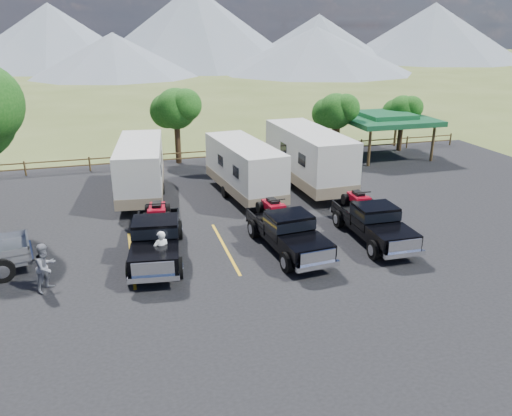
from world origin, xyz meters
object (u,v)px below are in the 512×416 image
object	(u,v)px
rig_left	(156,236)
trailer_center	(244,169)
rig_right	(372,220)
person_b	(46,267)
rig_center	(287,229)
person_a	(162,252)
trailer_right	(308,158)
pavilion	(385,119)
trailer_left	(141,169)

from	to	relation	value
rig_left	trailer_center	size ratio (longest dim) A/B	0.69
rig_right	person_b	distance (m)	13.71
rig_left	rig_center	distance (m)	5.51
rig_right	trailer_center	bearing A→B (deg)	119.95
person_a	trailer_right	bearing A→B (deg)	-148.41
trailer_center	person_b	size ratio (longest dim) A/B	4.89
rig_center	trailer_right	bearing A→B (deg)	57.50
rig_right	trailer_center	world-z (taller)	trailer_center
pavilion	trailer_center	distance (m)	14.07
person_a	trailer_center	bearing A→B (deg)	-134.81
rig_right	person_a	xyz separation A→B (m)	(-9.48, -0.75, -0.03)
pavilion	trailer_center	world-z (taller)	pavilion
trailer_right	person_b	bearing A→B (deg)	-149.05
rig_left	person_b	distance (m)	4.46
trailer_right	person_a	distance (m)	12.98
trailer_left	rig_left	bearing A→B (deg)	-83.07
trailer_center	trailer_right	size ratio (longest dim) A/B	0.90
rig_left	trailer_left	distance (m)	8.15
pavilion	trailer_right	distance (m)	10.24
trailer_center	person_b	xyz separation A→B (m)	(-9.64, -8.30, -0.70)
pavilion	rig_center	size ratio (longest dim) A/B	1.05
trailer_left	trailer_right	world-z (taller)	trailer_right
trailer_right	rig_left	bearing A→B (deg)	-145.01
trailer_center	trailer_right	xyz separation A→B (m)	(4.09, 0.64, 0.20)
trailer_center	pavilion	bearing A→B (deg)	21.34
rig_right	trailer_left	size ratio (longest dim) A/B	0.63
trailer_center	rig_right	bearing A→B (deg)	-67.60
rig_right	trailer_center	distance (m)	8.43
rig_right	trailer_left	bearing A→B (deg)	138.47
trailer_left	trailer_center	distance (m)	5.76
rig_center	person_b	size ratio (longest dim) A/B	3.23
pavilion	trailer_right	size ratio (longest dim) A/B	0.62
trailer_left	person_b	size ratio (longest dim) A/B	4.97
pavilion	rig_right	xyz separation A→B (m)	(-8.38, -13.88, -1.84)
rig_center	trailer_right	distance (m)	9.05
trailer_left	person_a	size ratio (longest dim) A/B	5.13
trailer_left	trailer_center	xyz separation A→B (m)	(5.56, -1.51, -0.03)
rig_left	rig_center	bearing A→B (deg)	-0.12
trailer_left	trailer_center	bearing A→B (deg)	-8.64
person_b	trailer_right	bearing A→B (deg)	-18.90
rig_center	person_b	bearing A→B (deg)	-179.65
trailer_center	trailer_right	world-z (taller)	trailer_right
rig_center	pavilion	bearing A→B (deg)	42.89
pavilion	rig_right	size ratio (longest dim) A/B	1.09
pavilion	rig_left	world-z (taller)	pavilion
rig_left	rig_right	world-z (taller)	rig_left
rig_center	person_b	world-z (taller)	rig_center
pavilion	rig_left	distance (m)	22.29
rig_left	rig_right	size ratio (longest dim) A/B	1.07
rig_left	trailer_center	xyz separation A→B (m)	(5.50, 6.62, 0.66)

